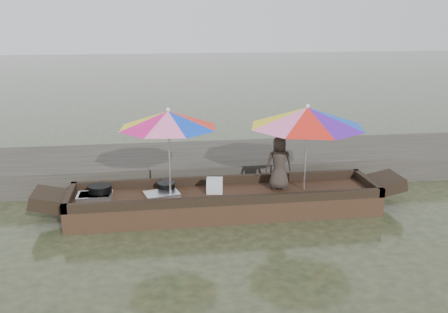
{
  "coord_description": "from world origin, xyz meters",
  "views": [
    {
      "loc": [
        -1.2,
        -8.18,
        3.35
      ],
      "look_at": [
        0.0,
        0.1,
        1.0
      ],
      "focal_mm": 40.0,
      "sensor_mm": 36.0,
      "label": 1
    }
  ],
  "objects": [
    {
      "name": "tray_scallop",
      "position": [
        -1.1,
        0.04,
        0.38
      ],
      "size": [
        0.66,
        0.53,
        0.06
      ],
      "primitive_type": "cube",
      "rotation": [
        0.0,
        0.0,
        0.23
      ],
      "color": "silver",
      "rests_on": "boat_hull"
    },
    {
      "name": "dock",
      "position": [
        0.0,
        2.2,
        0.25
      ],
      "size": [
        22.0,
        2.2,
        0.5
      ],
      "primitive_type": "cube",
      "color": "#2D2B26",
      "rests_on": "ground"
    },
    {
      "name": "charcoal_grill",
      "position": [
        -1.01,
        0.29,
        0.42
      ],
      "size": [
        0.31,
        0.31,
        0.14
      ],
      "primitive_type": "cylinder",
      "color": "black",
      "rests_on": "boat_hull"
    },
    {
      "name": "vendor",
      "position": [
        1.0,
        0.12,
        0.84
      ],
      "size": [
        0.49,
        0.33,
        0.98
      ],
      "primitive_type": "imported",
      "rotation": [
        0.0,
        0.0,
        3.11
      ],
      "color": "#322A24",
      "rests_on": "boat_hull"
    },
    {
      "name": "boat_hull",
      "position": [
        0.0,
        0.0,
        0.17
      ],
      "size": [
        5.39,
        1.2,
        0.35
      ],
      "primitive_type": "cube",
      "color": "black",
      "rests_on": "water"
    },
    {
      "name": "tray_crayfish",
      "position": [
        -2.24,
        0.05,
        0.39
      ],
      "size": [
        0.59,
        0.41,
        0.09
      ],
      "primitive_type": "cube",
      "rotation": [
        0.0,
        0.0,
        -0.01
      ],
      "color": "silver",
      "rests_on": "boat_hull"
    },
    {
      "name": "cooking_pot",
      "position": [
        -2.15,
        0.14,
        0.45
      ],
      "size": [
        0.4,
        0.4,
        0.21
      ],
      "primitive_type": "cylinder",
      "color": "black",
      "rests_on": "boat_hull"
    },
    {
      "name": "umbrella_bow",
      "position": [
        -0.95,
        0.0,
        1.12
      ],
      "size": [
        2.1,
        2.1,
        1.55
      ],
      "primitive_type": null,
      "rotation": [
        0.0,
        0.0,
        0.29
      ],
      "color": "orange",
      "rests_on": "boat_hull"
    },
    {
      "name": "umbrella_stern",
      "position": [
        1.44,
        0.0,
        1.12
      ],
      "size": [
        2.31,
        2.31,
        1.55
      ],
      "primitive_type": null,
      "rotation": [
        0.0,
        0.0,
        0.14
      ],
      "color": "orange",
      "rests_on": "boat_hull"
    },
    {
      "name": "supply_bag",
      "position": [
        -0.17,
        0.08,
        0.48
      ],
      "size": [
        0.31,
        0.26,
        0.26
      ],
      "primitive_type": "cube",
      "rotation": [
        0.0,
        0.0,
        -0.17
      ],
      "color": "silver",
      "rests_on": "boat_hull"
    },
    {
      "name": "water",
      "position": [
        0.0,
        0.0,
        0.0
      ],
      "size": [
        80.0,
        80.0,
        0.0
      ],
      "primitive_type": "plane",
      "color": "#252B1A",
      "rests_on": "ground"
    }
  ]
}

